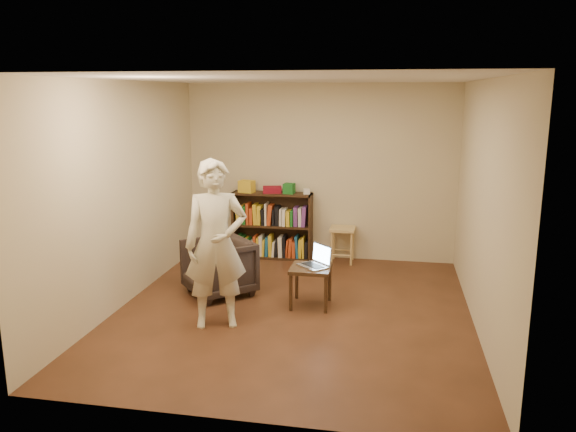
% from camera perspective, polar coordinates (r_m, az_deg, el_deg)
% --- Properties ---
extents(floor, '(4.50, 4.50, 0.00)m').
position_cam_1_polar(floor, '(6.54, 0.50, -9.64)').
color(floor, '#3F2414').
rests_on(floor, ground).
extents(ceiling, '(4.50, 4.50, 0.00)m').
position_cam_1_polar(ceiling, '(6.07, 0.55, 13.76)').
color(ceiling, silver).
rests_on(ceiling, wall_back).
extents(wall_back, '(4.00, 0.00, 4.00)m').
position_cam_1_polar(wall_back, '(8.37, 3.23, 4.44)').
color(wall_back, '#C6B696').
rests_on(wall_back, floor).
extents(wall_left, '(0.00, 4.50, 4.50)m').
position_cam_1_polar(wall_left, '(6.81, -16.29, 2.13)').
color(wall_left, '#C6B696').
rests_on(wall_left, floor).
extents(wall_right, '(0.00, 4.50, 4.50)m').
position_cam_1_polar(wall_right, '(6.16, 19.18, 0.88)').
color(wall_right, '#C6B696').
rests_on(wall_right, floor).
extents(bookshelf, '(1.20, 0.30, 1.00)m').
position_cam_1_polar(bookshelf, '(8.50, -1.59, -1.34)').
color(bookshelf, black).
rests_on(bookshelf, floor).
extents(box_yellow, '(0.25, 0.21, 0.18)m').
position_cam_1_polar(box_yellow, '(8.42, -4.22, 3.02)').
color(box_yellow, gold).
rests_on(box_yellow, bookshelf).
extents(red_cloth, '(0.31, 0.26, 0.09)m').
position_cam_1_polar(red_cloth, '(8.37, -1.63, 2.69)').
color(red_cloth, maroon).
rests_on(red_cloth, bookshelf).
extents(box_green, '(0.17, 0.17, 0.15)m').
position_cam_1_polar(box_green, '(8.30, 0.12, 2.82)').
color(box_green, '#1B6622').
rests_on(box_green, bookshelf).
extents(box_white, '(0.11, 0.11, 0.07)m').
position_cam_1_polar(box_white, '(8.27, 1.89, 2.51)').
color(box_white, white).
rests_on(box_white, bookshelf).
extents(stool, '(0.36, 0.36, 0.52)m').
position_cam_1_polar(stool, '(8.28, 5.56, -1.87)').
color(stool, tan).
rests_on(stool, floor).
extents(armchair, '(1.06, 1.06, 0.69)m').
position_cam_1_polar(armchair, '(7.02, -7.06, -5.20)').
color(armchair, '#2D231E').
rests_on(armchair, floor).
extents(side_table, '(0.47, 0.47, 0.48)m').
position_cam_1_polar(side_table, '(6.58, 2.33, -5.85)').
color(side_table, black).
rests_on(side_table, floor).
extents(laptop, '(0.43, 0.42, 0.26)m').
position_cam_1_polar(laptop, '(6.57, 2.91, -4.60)').
color(laptop, '#B6B6BB').
rests_on(laptop, side_table).
extents(person, '(0.76, 0.62, 1.80)m').
position_cam_1_polar(person, '(5.95, -7.33, -2.87)').
color(person, beige).
rests_on(person, floor).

